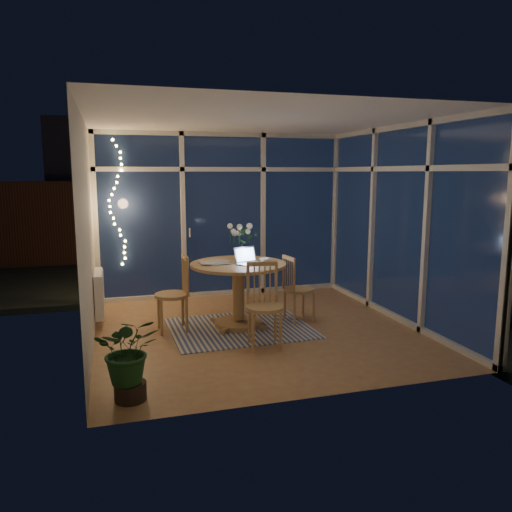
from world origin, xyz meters
name	(u,v)px	position (x,y,z in m)	size (l,w,h in m)	color
floor	(259,330)	(0.00, 0.00, 0.00)	(4.00, 4.00, 0.00)	#9C6344
ceiling	(259,119)	(0.00, 0.00, 2.60)	(4.00, 4.00, 0.00)	white
wall_back	(223,215)	(0.00, 2.00, 1.30)	(4.00, 0.04, 2.60)	silver
wall_front	(326,253)	(0.00, -2.00, 1.30)	(4.00, 0.04, 2.60)	silver
wall_left	(88,234)	(-2.00, 0.00, 1.30)	(0.04, 4.00, 2.60)	silver
wall_right	(401,224)	(2.00, 0.00, 1.30)	(0.04, 4.00, 2.60)	silver
window_wall_back	(224,215)	(0.00, 1.96, 1.30)	(4.00, 0.10, 2.60)	silver
window_wall_right	(399,224)	(1.96, 0.00, 1.30)	(0.10, 4.00, 2.60)	silver
radiator	(99,293)	(-1.94, 0.90, 0.40)	(0.10, 0.70, 0.58)	white
fairy_lights	(116,203)	(-1.65, 1.88, 1.52)	(0.24, 0.10, 1.85)	#FFC866
garden_patio	(216,264)	(0.50, 5.00, -0.06)	(12.00, 6.00, 0.10)	black
garden_fence	(190,220)	(0.00, 5.50, 0.90)	(11.00, 0.08, 1.80)	#362113
neighbour_roof	(183,165)	(0.30, 8.50, 2.20)	(7.00, 3.00, 2.20)	#33353D
garden_shrubs	(165,256)	(-0.80, 3.40, 0.45)	(0.90, 0.90, 0.90)	#163216
rug	(240,328)	(-0.21, 0.12, 0.01)	(1.77, 1.42, 0.01)	beige
dining_table	(238,295)	(-0.21, 0.22, 0.42)	(1.23, 1.23, 0.84)	#A47B4A
chair_left	(172,293)	(-1.05, 0.26, 0.49)	(0.45, 0.45, 0.98)	#A47B4A
chair_right	(299,288)	(0.64, 0.22, 0.45)	(0.42, 0.42, 0.91)	#A47B4A
chair_front	(265,305)	(-0.12, -0.63, 0.49)	(0.45, 0.45, 0.98)	#A47B4A
laptop	(250,255)	(-0.08, 0.12, 0.95)	(0.31, 0.27, 0.23)	silver
flower_vase	(242,252)	(-0.09, 0.48, 0.94)	(0.20, 0.20, 0.21)	white
bowl	(264,259)	(0.16, 0.29, 0.86)	(0.15, 0.15, 0.04)	white
newspapers	(217,262)	(-0.47, 0.28, 0.85)	(0.36, 0.28, 0.02)	beige
phone	(241,265)	(-0.21, 0.05, 0.84)	(0.12, 0.06, 0.01)	black
potted_plant	(129,359)	(-1.65, -1.59, 0.38)	(0.54, 0.47, 0.76)	#17421D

